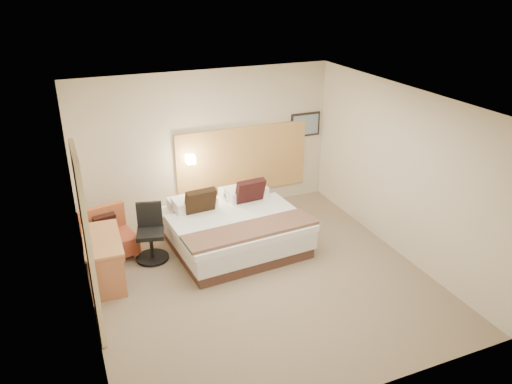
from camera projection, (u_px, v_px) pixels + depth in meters
name	position (u px, v px, depth m)	size (l,w,h in m)	color
floor	(260.00, 278.00, 7.55)	(4.80, 5.00, 0.02)	#806E56
ceiling	(260.00, 101.00, 6.45)	(4.80, 5.00, 0.02)	white
wall_back	(206.00, 144.00, 9.12)	(4.80, 0.02, 2.70)	beige
wall_front	(360.00, 294.00, 4.88)	(4.80, 0.02, 2.70)	beige
wall_left	(80.00, 227.00, 6.16)	(0.02, 5.00, 2.70)	beige
wall_right	(400.00, 172.00, 7.85)	(0.02, 5.00, 2.70)	beige
headboard_panel	(243.00, 160.00, 9.50)	(2.60, 0.04, 1.30)	tan
art_frame	(305.00, 125.00, 9.75)	(0.62, 0.03, 0.47)	black
art_canvas	(306.00, 125.00, 9.73)	(0.54, 0.01, 0.39)	slate
lamp_arm	(190.00, 158.00, 9.00)	(0.02, 0.02, 0.12)	white
lamp_shade	(191.00, 159.00, 8.95)	(0.15, 0.15, 0.15)	#FFEDC6
curtain	(88.00, 245.00, 6.02)	(0.06, 0.90, 2.42)	beige
bottle_a	(183.00, 204.00, 8.47)	(0.06, 0.06, 0.19)	#82B3C9
bottle_b	(184.00, 204.00, 8.46)	(0.06, 0.06, 0.19)	#90A6DE
menu_folder	(191.00, 203.00, 8.48)	(0.12, 0.05, 0.21)	#321D14
bed	(233.00, 227.00, 8.33)	(2.22, 2.17, 1.02)	#492D24
lounge_chair	(108.00, 238.00, 8.02)	(0.88, 0.81, 0.79)	tan
side_table	(187.00, 222.00, 8.58)	(0.53, 0.53, 0.53)	silver
desk	(104.00, 247.00, 7.27)	(0.57, 1.16, 0.71)	#C2814C
desk_chair	(151.00, 237.00, 7.92)	(0.63, 0.63, 0.92)	black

